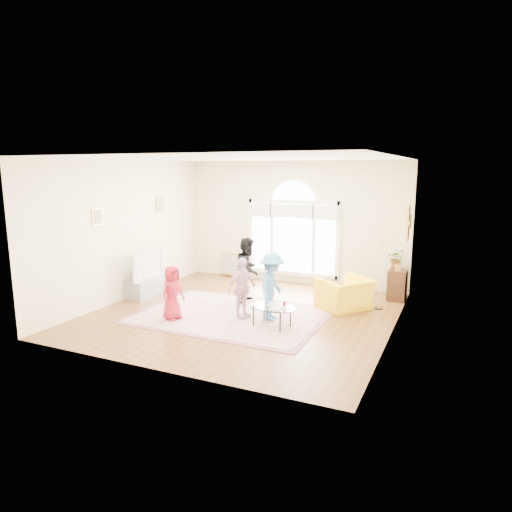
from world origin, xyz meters
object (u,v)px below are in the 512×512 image
at_px(area_rug, 231,315).
at_px(tv_console, 146,287).
at_px(coffee_table, 272,307).
at_px(armchair, 345,294).
at_px(television, 145,265).

bearing_deg(area_rug, tv_console, 168.62).
height_order(area_rug, tv_console, tv_console).
relative_size(coffee_table, armchair, 1.03).
height_order(coffee_table, armchair, armchair).
bearing_deg(coffee_table, tv_console, 179.28).
distance_m(tv_console, coffee_table, 3.71).
bearing_deg(television, tv_console, 180.00).
bearing_deg(coffee_table, area_rug, 175.76).
xyz_separation_m(television, coffee_table, (3.60, -0.82, -0.35)).
distance_m(tv_console, television, 0.54).
distance_m(coffee_table, armchair, 1.98).
xyz_separation_m(tv_console, television, (0.01, 0.00, 0.54)).
bearing_deg(coffee_table, armchair, 72.00).
height_order(area_rug, coffee_table, coffee_table).
distance_m(television, coffee_table, 3.71).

